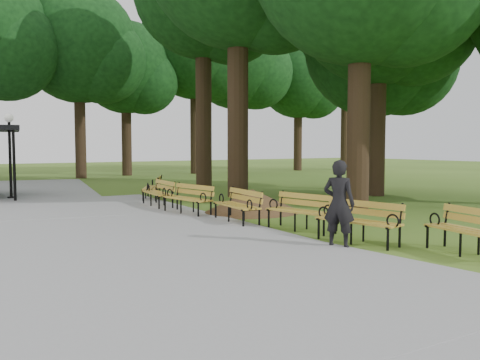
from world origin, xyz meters
TOP-DOWN VIEW (x-y plane):
  - ground at (0.00, 0.00)m, footprint 100.00×100.00m
  - path at (-4.00, 3.00)m, footprint 12.00×38.00m
  - person at (-0.18, -0.90)m, footprint 0.66×0.75m
  - lamp_post at (-4.29, 12.00)m, footprint 0.32×0.32m
  - dirt_mound at (1.21, 4.25)m, footprint 2.58×2.58m
  - bench_1 at (1.30, -2.71)m, footprint 0.96×1.98m
  - bench_2 at (0.45, -0.77)m, footprint 0.99×1.99m
  - bench_3 at (0.44, 1.03)m, footprint 1.02×1.99m
  - bench_4 at (-0.22, 2.84)m, footprint 0.82×1.95m
  - bench_5 at (-0.58, 4.96)m, footprint 0.95×1.98m
  - bench_6 at (-0.63, 7.02)m, footprint 0.80×1.95m
  - bench_7 at (0.03, 9.12)m, footprint 1.46×1.98m
  - lawn_tree_5 at (9.88, 7.59)m, footprint 6.19×6.19m
  - tree_backdrop at (7.07, 22.95)m, footprint 36.88×9.62m

SIDE VIEW (x-z plane):
  - ground at x=0.00m, z-range 0.00..0.00m
  - path at x=-4.00m, z-range 0.00..0.06m
  - dirt_mound at x=1.21m, z-range 0.00..0.69m
  - bench_1 at x=1.30m, z-range 0.00..0.88m
  - bench_2 at x=0.45m, z-range 0.00..0.88m
  - bench_3 at x=0.44m, z-range 0.00..0.88m
  - bench_4 at x=-0.22m, z-range 0.00..0.88m
  - bench_5 at x=-0.58m, z-range 0.00..0.88m
  - bench_6 at x=-0.63m, z-range 0.00..0.88m
  - bench_7 at x=0.03m, z-range 0.00..0.88m
  - person at x=-0.18m, z-range 0.00..1.72m
  - lamp_post at x=-4.29m, z-range 0.69..3.83m
  - lawn_tree_5 at x=9.88m, z-range 1.59..11.01m
  - tree_backdrop at x=7.07m, z-range 0.00..16.68m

